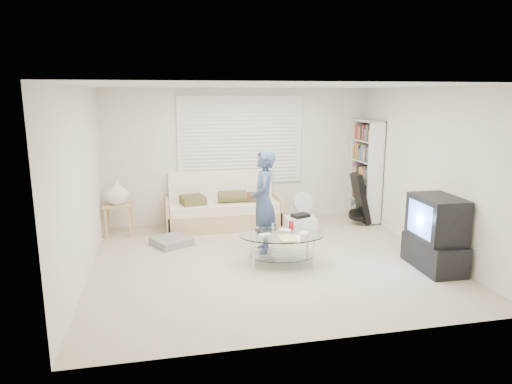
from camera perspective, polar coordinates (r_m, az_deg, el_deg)
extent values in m
plane|color=#B7A98E|center=(6.75, 1.51, -8.59)|extent=(5.00, 5.00, 0.00)
cube|color=silver|center=(8.59, -1.95, 4.54)|extent=(5.00, 0.02, 2.50)
cube|color=silver|center=(4.31, 8.60, -3.34)|extent=(5.00, 0.02, 2.50)
cube|color=silver|center=(6.32, -21.05, 0.94)|extent=(0.02, 4.50, 2.50)
cube|color=silver|center=(7.40, 20.76, 2.51)|extent=(0.02, 4.50, 2.50)
cube|color=white|center=(6.31, 1.64, 13.15)|extent=(5.00, 4.50, 0.02)
cube|color=white|center=(8.52, -1.93, 6.51)|extent=(2.32, 0.06, 1.62)
cube|color=black|center=(8.51, -1.91, 6.50)|extent=(2.20, 0.01, 1.50)
cube|color=silver|center=(8.49, -1.88, 6.48)|extent=(2.16, 0.04, 1.50)
cube|color=silver|center=(8.51, -1.91, 6.50)|extent=(2.32, 0.08, 1.62)
cube|color=tan|center=(8.34, -4.06, -3.37)|extent=(2.00, 0.80, 0.32)
cube|color=beige|center=(8.26, -4.07, -1.80)|extent=(1.92, 0.74, 0.16)
cube|color=beige|center=(8.52, -4.42, 0.71)|extent=(1.92, 0.22, 0.61)
cube|color=tan|center=(8.24, -11.00, -2.90)|extent=(0.06, 0.80, 0.56)
cube|color=tan|center=(8.50, 2.63, -2.22)|extent=(0.06, 0.80, 0.56)
cube|color=#4D4927|center=(8.14, -7.90, -1.00)|extent=(0.48, 0.48, 0.14)
cylinder|color=#4D4927|center=(8.18, -2.99, -0.55)|extent=(0.50, 0.22, 0.22)
cube|color=#483224|center=(8.33, 0.02, -0.66)|extent=(0.42, 0.42, 0.12)
cube|color=gray|center=(7.53, -10.50, -6.08)|extent=(0.72, 0.72, 0.12)
cube|color=tan|center=(8.12, -16.88, -1.55)|extent=(0.49, 0.39, 0.04)
cube|color=tan|center=(8.07, -18.23, -3.74)|extent=(0.04, 0.04, 0.53)
cube|color=tan|center=(8.03, -15.45, -3.64)|extent=(0.04, 0.04, 0.53)
cube|color=tan|center=(8.35, -18.02, -3.20)|extent=(0.04, 0.04, 0.53)
cube|color=tan|center=(8.31, -15.34, -3.09)|extent=(0.04, 0.04, 0.53)
imported|color=white|center=(8.07, -16.98, 0.00)|extent=(0.39, 0.39, 0.41)
cube|color=white|center=(8.89, 13.59, 2.56)|extent=(0.30, 0.81, 1.91)
cube|color=black|center=(8.64, 12.93, -0.80)|extent=(0.34, 0.34, 0.95)
cylinder|color=black|center=(8.70, 12.61, -2.84)|extent=(0.34, 0.36, 0.17)
cylinder|color=white|center=(8.57, 5.79, -3.99)|extent=(0.25, 0.25, 0.03)
cylinder|color=white|center=(8.52, 5.81, -2.95)|extent=(0.04, 0.04, 0.32)
cylinder|color=white|center=(8.46, 5.85, -1.23)|extent=(0.39, 0.18, 0.38)
cylinder|color=white|center=(8.46, 5.85, -1.23)|extent=(0.11, 0.08, 0.10)
cube|color=white|center=(7.97, 5.55, -4.19)|extent=(0.54, 0.40, 0.31)
cube|color=black|center=(7.92, 5.57, -2.95)|extent=(0.34, 0.29, 0.05)
cube|color=black|center=(6.88, 21.36, -7.20)|extent=(0.53, 0.96, 0.42)
cube|color=black|center=(6.73, 21.69, -3.08)|extent=(0.55, 0.80, 0.61)
cube|color=#6284E8|center=(6.60, 19.83, -3.22)|extent=(0.04, 0.60, 0.46)
ellipsoid|color=silver|center=(6.48, 3.25, -5.37)|extent=(1.30, 0.93, 0.02)
ellipsoid|color=silver|center=(6.58, 3.22, -7.93)|extent=(1.00, 0.71, 0.01)
cylinder|color=silver|center=(6.29, -0.31, -8.12)|extent=(0.03, 0.03, 0.42)
cylinder|color=silver|center=(6.40, 7.24, -7.88)|extent=(0.03, 0.03, 0.42)
cylinder|color=silver|center=(6.75, -0.57, -6.69)|extent=(0.03, 0.03, 0.42)
cylinder|color=silver|center=(6.84, 6.47, -6.50)|extent=(0.03, 0.03, 0.42)
cube|color=white|center=(6.37, 1.19, -5.43)|extent=(0.18, 0.13, 0.04)
cube|color=white|center=(6.59, 3.61, -4.85)|extent=(0.20, 0.19, 0.04)
cube|color=white|center=(6.47, 6.03, -5.22)|extent=(0.19, 0.20, 0.04)
cylinder|color=silver|center=(6.64, 2.30, -4.35)|extent=(0.07, 0.07, 0.11)
cylinder|color=red|center=(6.69, 4.43, -4.21)|extent=(0.07, 0.07, 0.12)
cube|color=black|center=(6.57, 0.25, -4.92)|extent=(0.06, 0.19, 0.02)
cube|color=white|center=(6.31, 4.47, -5.77)|extent=(0.34, 0.39, 0.01)
cube|color=#E2C767|center=(6.28, 4.00, -5.78)|extent=(0.24, 0.31, 0.01)
imported|color=navy|center=(6.91, 0.95, -1.23)|extent=(0.50, 0.65, 1.58)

